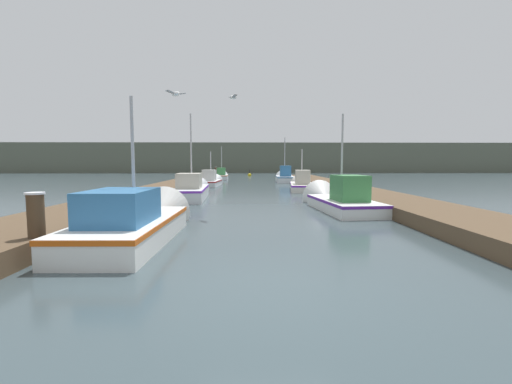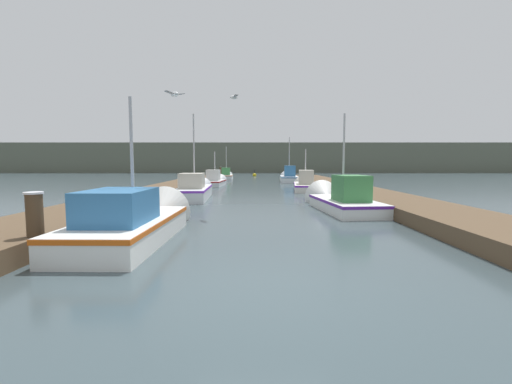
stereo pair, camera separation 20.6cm
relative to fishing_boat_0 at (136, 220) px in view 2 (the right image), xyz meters
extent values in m
plane|color=#38474C|center=(3.20, -3.67, -0.44)|extent=(200.00, 200.00, 0.00)
cube|color=brown|center=(-2.59, 12.33, -0.21)|extent=(2.69, 40.00, 0.44)
cube|color=brown|center=(9.00, 12.33, -0.21)|extent=(2.69, 40.00, 0.44)
cube|color=#565B4C|center=(3.20, 61.79, 2.34)|extent=(120.00, 16.00, 5.55)
cube|color=silver|center=(-0.01, -0.59, -0.14)|extent=(1.85, 4.56, 0.59)
cube|color=#C45313|center=(-0.01, -0.59, 0.09)|extent=(1.88, 4.59, 0.10)
cone|color=silver|center=(0.03, 2.12, -0.14)|extent=(1.71, 0.90, 1.70)
cube|color=#2D6699|center=(-0.01, -1.16, 0.52)|extent=(1.34, 1.87, 0.74)
cylinder|color=#B2B2B7|center=(0.00, -0.25, 1.63)|extent=(0.08, 0.08, 2.95)
cube|color=silver|center=(6.60, 4.60, -0.19)|extent=(2.18, 4.49, 0.49)
cube|color=#5B2194|center=(6.60, 4.60, -0.01)|extent=(2.21, 4.52, 0.10)
cone|color=silver|center=(6.34, 7.31, -0.19)|extent=(1.78, 1.26, 1.68)
cube|color=#387A42|center=(6.65, 4.06, 0.53)|extent=(1.21, 1.53, 0.96)
cylinder|color=#B2B2B7|center=(6.57, 4.92, 1.73)|extent=(0.08, 0.08, 3.36)
cube|color=silver|center=(-0.22, 9.24, -0.12)|extent=(1.77, 4.93, 0.63)
cube|color=purple|center=(-0.22, 9.24, 0.13)|extent=(1.80, 4.96, 0.10)
cone|color=silver|center=(-0.37, 12.18, -0.12)|extent=(1.50, 1.11, 1.45)
cube|color=#B2AD9E|center=(-0.19, 8.63, 0.57)|extent=(1.24, 1.68, 0.75)
cylinder|color=#B2B2B7|center=(-0.24, 9.60, 2.13)|extent=(0.08, 0.08, 3.87)
cube|color=silver|center=(6.49, 14.78, -0.19)|extent=(1.99, 4.88, 0.48)
cube|color=purple|center=(6.49, 14.78, -0.01)|extent=(2.03, 4.92, 0.10)
cone|color=silver|center=(6.79, 17.70, -0.19)|extent=(1.54, 1.24, 1.44)
cube|color=#B2AD9E|center=(6.43, 14.19, 0.51)|extent=(1.12, 1.86, 0.94)
cylinder|color=#B2B2B7|center=(6.53, 15.14, 1.23)|extent=(0.08, 0.08, 2.37)
cube|color=silver|center=(-0.38, 19.49, -0.21)|extent=(1.63, 3.86, 0.45)
cube|color=maroon|center=(-0.38, 19.49, -0.04)|extent=(1.66, 3.89, 0.10)
cone|color=silver|center=(-0.24, 21.83, -0.21)|extent=(1.39, 0.99, 1.33)
cube|color=silver|center=(-0.41, 19.02, 0.46)|extent=(1.08, 1.12, 0.89)
cylinder|color=#B2B2B7|center=(-0.36, 19.77, 1.20)|extent=(0.08, 0.08, 2.37)
cube|color=silver|center=(6.36, 24.98, -0.14)|extent=(1.80, 4.75, 0.58)
cube|color=#275D8F|center=(6.36, 24.98, 0.09)|extent=(1.83, 4.78, 0.10)
cone|color=silver|center=(6.46, 27.89, -0.14)|extent=(1.60, 1.17, 1.57)
cube|color=#2D6699|center=(6.34, 24.39, 0.67)|extent=(1.06, 1.53, 1.04)
cylinder|color=#B2B2B7|center=(6.37, 25.33, 2.06)|extent=(0.08, 0.08, 3.81)
cube|color=silver|center=(-0.32, 30.15, -0.17)|extent=(1.51, 3.91, 0.53)
cube|color=#C96F3C|center=(-0.32, 30.15, 0.04)|extent=(1.54, 3.94, 0.10)
cone|color=silver|center=(-0.40, 32.58, -0.17)|extent=(1.35, 1.04, 1.32)
cube|color=#387A42|center=(-0.30, 29.67, 0.50)|extent=(0.94, 1.19, 0.81)
cylinder|color=#B2B2B7|center=(-0.33, 30.44, 1.70)|extent=(0.08, 0.08, 3.20)
cylinder|color=#473523|center=(-1.37, -1.96, 0.22)|extent=(0.31, 0.31, 1.30)
cylinder|color=silver|center=(-1.37, -1.96, 0.89)|extent=(0.36, 0.36, 0.04)
cylinder|color=#473523|center=(-1.16, 31.91, 0.26)|extent=(0.21, 0.21, 1.38)
cylinder|color=silver|center=(-1.16, 31.91, 0.97)|extent=(0.25, 0.25, 0.04)
cylinder|color=#473523|center=(7.69, 9.07, 0.07)|extent=(0.32, 0.32, 1.01)
cylinder|color=silver|center=(7.69, 9.07, 0.60)|extent=(0.37, 0.37, 0.04)
sphere|color=gold|center=(2.86, 39.56, -0.29)|extent=(0.53, 0.53, 0.53)
cylinder|color=black|center=(2.86, 39.56, 0.22)|extent=(0.06, 0.06, 0.50)
ellipsoid|color=white|center=(0.98, 0.23, 3.25)|extent=(0.30, 0.29, 0.12)
cube|color=gray|center=(0.89, 0.13, 3.27)|extent=(0.27, 0.28, 0.07)
cube|color=gray|center=(1.08, 0.33, 3.27)|extent=(0.27, 0.28, 0.07)
ellipsoid|color=white|center=(2.27, 3.87, 3.84)|extent=(0.31, 0.25, 0.12)
cube|color=gray|center=(2.21, 3.99, 3.86)|extent=(0.23, 0.30, 0.07)
cube|color=gray|center=(2.33, 3.75, 3.86)|extent=(0.23, 0.30, 0.07)
camera|label=1|loc=(2.87, -8.75, 1.50)|focal=24.00mm
camera|label=2|loc=(3.07, -8.75, 1.50)|focal=24.00mm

